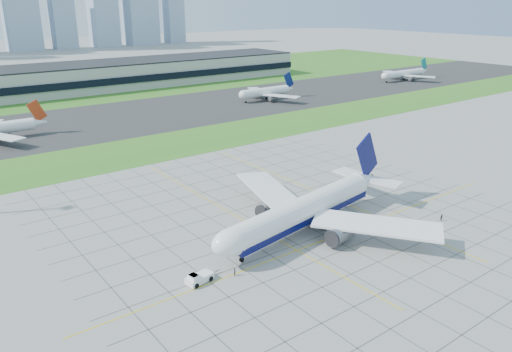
{
  "coord_description": "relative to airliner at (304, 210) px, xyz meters",
  "views": [
    {
      "loc": [
        -75.5,
        -73.85,
        51.22
      ],
      "look_at": [
        0.31,
        26.39,
        7.0
      ],
      "focal_mm": 35.0,
      "sensor_mm": 36.0,
      "label": 1
    }
  ],
  "objects": [
    {
      "name": "apron_markings",
      "position": [
        2.48,
        6.53,
        -5.14
      ],
      "size": [
        120.0,
        130.0,
        0.03
      ],
      "color": "#474744",
      "rests_on": "ground"
    },
    {
      "name": "distant_jet_2",
      "position": [
        94.42,
        134.37,
        -0.67
      ],
      "size": [
        35.19,
        42.66,
        14.08
      ],
      "color": "white",
      "rests_on": "ground"
    },
    {
      "name": "pushback_tug",
      "position": [
        -31.8,
        -5.01,
        -4.17
      ],
      "size": [
        8.02,
        3.5,
        2.2
      ],
      "rotation": [
        0.0,
        0.0,
        0.17
      ],
      "color": "white",
      "rests_on": "ground"
    },
    {
      "name": "asphalt_taxiway",
      "position": [
        2.05,
        140.44,
        -5.12
      ],
      "size": [
        700.0,
        75.0,
        0.04
      ],
      "primitive_type": "cube",
      "color": "#383838",
      "rests_on": "ground"
    },
    {
      "name": "crew_far",
      "position": [
        30.7,
        -16.53,
        -4.27
      ],
      "size": [
        1.09,
        1.05,
        1.77
      ],
      "primitive_type": "imported",
      "rotation": [
        0.0,
        0.0,
        -0.63
      ],
      "color": "black",
      "rests_on": "ground"
    },
    {
      "name": "terminal",
      "position": [
        42.05,
        225.31,
        2.74
      ],
      "size": [
        260.0,
        43.0,
        15.8
      ],
      "color": "#B7B7B2",
      "rests_on": "ground"
    },
    {
      "name": "airliner",
      "position": [
        0.0,
        0.0,
        0.0
      ],
      "size": [
        59.52,
        59.84,
        18.84
      ],
      "rotation": [
        0.0,
        0.0,
        0.17
      ],
      "color": "white",
      "rests_on": "ground"
    },
    {
      "name": "ground",
      "position": [
        2.05,
        -4.56,
        -5.15
      ],
      "size": [
        1400.0,
        1400.0,
        0.0
      ],
      "primitive_type": "plane",
      "color": "#979691",
      "rests_on": "ground"
    },
    {
      "name": "grass_far",
      "position": [
        2.05,
        250.44,
        -5.13
      ],
      "size": [
        700.0,
        145.0,
        0.04
      ],
      "primitive_type": "cube",
      "color": "#2B6B1E",
      "rests_on": "ground"
    },
    {
      "name": "grass_median",
      "position": [
        2.05,
        85.44,
        -5.13
      ],
      "size": [
        700.0,
        35.0,
        0.04
      ],
      "primitive_type": "cube",
      "color": "#2B6B1E",
      "rests_on": "ground"
    },
    {
      "name": "distant_jet_3",
      "position": [
        213.96,
        134.25,
        -0.66
      ],
      "size": [
        45.31,
        42.66,
        14.08
      ],
      "color": "white",
      "rests_on": "ground"
    },
    {
      "name": "crew_near",
      "position": [
        -24.77,
        -7.15,
        -4.34
      ],
      "size": [
        0.68,
        0.7,
        1.62
      ],
      "primitive_type": "imported",
      "rotation": [
        0.0,
        0.0,
        0.86
      ],
      "color": "black",
      "rests_on": "ground"
    }
  ]
}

